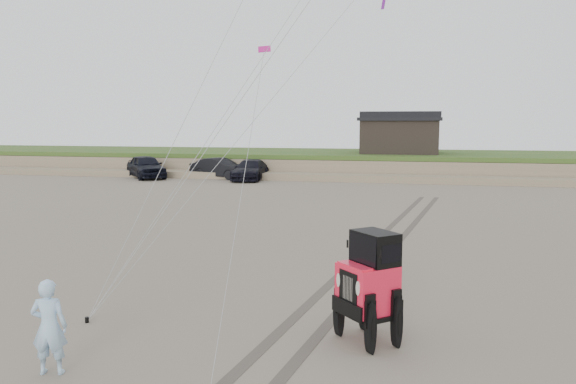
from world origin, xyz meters
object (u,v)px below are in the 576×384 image
truck_a (146,167)px  truck_b (220,168)px  truck_c (250,170)px  man (49,327)px  jeep (367,298)px  cabin (400,134)px

truck_a → truck_b: (5.54, 1.02, -0.11)m
truck_a → truck_b: 5.63m
truck_c → man: size_ratio=3.11×
truck_a → jeep: size_ratio=1.12×
truck_c → jeep: bearing=-72.4°
cabin → man: cabin is taller
jeep → cabin: bearing=138.5°
truck_a → truck_c: 8.12m
truck_b → truck_c: (2.57, -0.62, -0.03)m
truck_b → man: 33.21m
truck_a → truck_b: truck_a is taller
truck_b → jeep: bearing=-138.1°
truck_c → cabin: bearing=30.9°
truck_b → jeep: jeep is taller
truck_b → cabin: bearing=-46.4°
truck_a → man: 34.09m
truck_a → man: bearing=-107.4°
truck_a → jeep: (18.99, -28.55, -0.02)m
truck_c → man: 32.04m
cabin → jeep: (0.38, -36.01, -2.38)m
cabin → truck_a: cabin is taller
truck_b → jeep: (13.45, -29.57, 0.09)m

